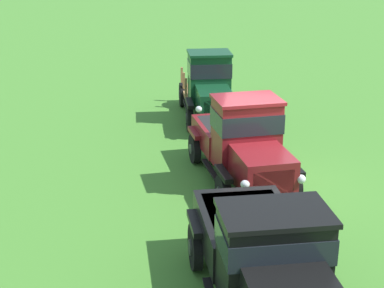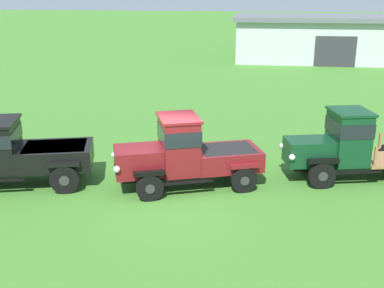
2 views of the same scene
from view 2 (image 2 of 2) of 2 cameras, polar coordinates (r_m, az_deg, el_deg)
name	(u,v)px [view 2 (image 2 of 2)]	position (r m, az deg, el deg)	size (l,w,h in m)	color
ground_plane	(173,195)	(14.79, -2.26, -6.08)	(240.00, 240.00, 0.00)	#3D7528
farm_shed	(370,38)	(44.81, 20.34, 11.67)	(23.13, 8.62, 3.77)	#B2B7BC
vintage_truck_foreground_near	(12,152)	(16.18, -20.56, -0.93)	(5.00, 3.02, 2.16)	black
vintage_truck_second_in_line	(185,153)	(15.04, -0.78, -1.06)	(4.86, 3.11, 2.31)	black
vintage_truck_midrow_center	(342,145)	(16.37, 17.37, -0.07)	(4.69, 2.50, 2.33)	black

